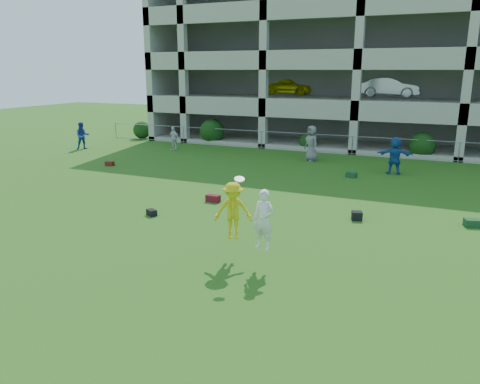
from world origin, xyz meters
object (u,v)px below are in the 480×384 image
at_px(bystander_c, 311,143).
at_px(bystander_d, 395,156).
at_px(crate_d, 357,216).
at_px(parking_garage, 379,57).
at_px(bystander_a, 82,136).
at_px(frisbee_contest, 241,213).
at_px(bystander_b, 174,138).

height_order(bystander_c, bystander_d, bystander_c).
height_order(bystander_d, crate_d, bystander_d).
bearing_deg(parking_garage, bystander_d, -77.41).
height_order(bystander_a, frisbee_contest, frisbee_contest).
xyz_separation_m(bystander_c, crate_d, (4.45, -10.06, -0.86)).
height_order(bystander_a, bystander_c, bystander_c).
height_order(bystander_b, frisbee_contest, frisbee_contest).
bearing_deg(bystander_d, bystander_b, -14.37).
bearing_deg(crate_d, parking_garage, 97.00).
relative_size(bystander_c, frisbee_contest, 1.07).
distance_m(bystander_b, parking_garage, 16.86).
bearing_deg(bystander_c, bystander_d, 17.29).
bearing_deg(bystander_d, frisbee_contest, 71.52).
relative_size(bystander_a, parking_garage, 0.06).
xyz_separation_m(bystander_b, bystander_d, (13.97, -1.72, 0.17)).
relative_size(bystander_b, parking_garage, 0.05).
xyz_separation_m(bystander_b, parking_garage, (10.98, 11.67, 5.24)).
relative_size(bystander_d, frisbee_contest, 0.99).
height_order(frisbee_contest, parking_garage, parking_garage).
distance_m(bystander_a, bystander_d, 19.71).
xyz_separation_m(bystander_d, frisbee_contest, (-2.60, -13.23, 0.43)).
distance_m(bystander_a, bystander_b, 6.09).
bearing_deg(bystander_a, bystander_b, -27.19).
xyz_separation_m(bystander_a, crate_d, (19.38, -7.96, -0.74)).
bearing_deg(bystander_b, bystander_a, -146.44).
distance_m(bystander_a, crate_d, 20.96).
bearing_deg(bystander_c, crate_d, -28.52).
relative_size(frisbee_contest, parking_garage, 0.06).
xyz_separation_m(bystander_a, bystander_d, (19.71, 0.33, 0.05)).
distance_m(bystander_a, parking_garage, 22.22).
xyz_separation_m(bystander_a, bystander_c, (14.93, 2.10, 0.12)).
bearing_deg(crate_d, bystander_b, 143.73).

